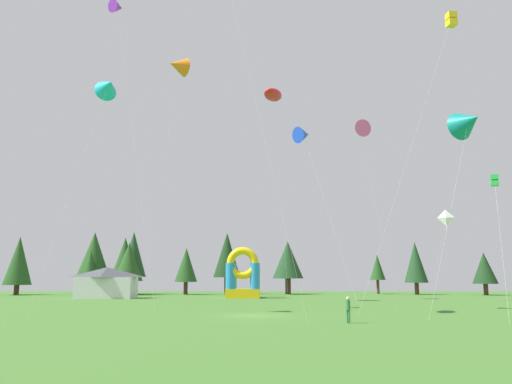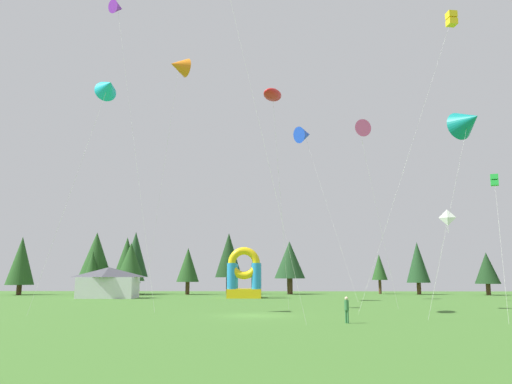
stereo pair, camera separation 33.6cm
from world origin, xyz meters
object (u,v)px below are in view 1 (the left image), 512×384
object	(u,v)px
kite_red_parafoil	(273,95)
inflatable_blue_arch	(243,279)
kite_pink_delta	(359,130)
kite_teal_delta	(468,122)
kite_orange_delta	(178,66)
kite_blue_delta	(303,135)
kite_cyan_delta	(108,87)
kite_yellow_box	(451,20)
kite_white_diamond	(446,219)
kite_green_box	(495,181)
kite_purple_delta	(117,7)
festival_tent	(107,283)
person_near_camera	(348,307)

from	to	relation	value
kite_red_parafoil	inflatable_blue_arch	xyz separation A→B (m)	(-3.57, 28.21, -14.92)
inflatable_blue_arch	kite_pink_delta	bearing A→B (deg)	-63.58
kite_teal_delta	kite_orange_delta	bearing A→B (deg)	139.82
kite_blue_delta	kite_cyan_delta	bearing A→B (deg)	-126.80
kite_yellow_box	kite_blue_delta	bearing A→B (deg)	115.99
kite_white_diamond	kite_green_box	bearing A→B (deg)	-102.01
kite_purple_delta	festival_tent	distance (m)	35.01
kite_green_box	kite_pink_delta	distance (m)	13.58
kite_pink_delta	kite_purple_delta	size ratio (longest dim) A/B	0.60
kite_blue_delta	kite_cyan_delta	size ratio (longest dim) A/B	1.15
kite_pink_delta	person_near_camera	xyz separation A→B (m)	(-3.55, -12.72, -14.96)
kite_cyan_delta	festival_tent	bearing A→B (deg)	105.98
kite_yellow_box	inflatable_blue_arch	xyz separation A→B (m)	(-18.75, 27.18, -21.86)
kite_orange_delta	kite_yellow_box	bearing A→B (deg)	-31.75
person_near_camera	kite_pink_delta	bearing A→B (deg)	-56.33
kite_teal_delta	kite_purple_delta	bearing A→B (deg)	164.59
kite_red_parafoil	festival_tent	bearing A→B (deg)	128.16
kite_white_diamond	festival_tent	bearing A→B (deg)	170.59
kite_blue_delta	kite_yellow_box	world-z (taller)	kite_yellow_box
kite_teal_delta	kite_white_diamond	world-z (taller)	kite_teal_delta
kite_yellow_box	kite_red_parafoil	bearing A→B (deg)	-176.12
kite_orange_delta	festival_tent	size ratio (longest dim) A/B	3.96
person_near_camera	festival_tent	bearing A→B (deg)	-4.28
kite_green_box	person_near_camera	bearing A→B (deg)	-162.65
kite_pink_delta	kite_yellow_box	bearing A→B (deg)	-29.42
kite_green_box	kite_purple_delta	xyz separation A→B (m)	(-29.69, 8.08, 17.99)
kite_cyan_delta	inflatable_blue_arch	size ratio (longest dim) A/B	2.90
kite_orange_delta	kite_purple_delta	distance (m)	13.66
kite_purple_delta	inflatable_blue_arch	world-z (taller)	kite_purple_delta
kite_pink_delta	kite_yellow_box	world-z (taller)	kite_yellow_box
kite_teal_delta	kite_blue_delta	distance (m)	29.72
kite_purple_delta	kite_blue_delta	distance (m)	27.72
kite_teal_delta	festival_tent	bearing A→B (deg)	138.76
kite_pink_delta	kite_cyan_delta	bearing A→B (deg)	-165.82
kite_blue_delta	person_near_camera	bearing A→B (deg)	-89.86
kite_yellow_box	festival_tent	size ratio (longest dim) A/B	3.45
kite_pink_delta	kite_white_diamond	bearing A→B (deg)	49.79
kite_yellow_box	kite_pink_delta	bearing A→B (deg)	150.58
kite_orange_delta	kite_white_diamond	bearing A→B (deg)	5.30
kite_pink_delta	kite_cyan_delta	world-z (taller)	kite_cyan_delta
kite_orange_delta	person_near_camera	bearing A→B (deg)	-58.34
kite_green_box	kite_white_diamond	bearing A→B (deg)	77.99
festival_tent	kite_blue_delta	bearing A→B (deg)	-8.09
kite_teal_delta	person_near_camera	distance (m)	16.48
kite_purple_delta	kite_yellow_box	bearing A→B (deg)	-5.65
kite_pink_delta	person_near_camera	world-z (taller)	kite_pink_delta
kite_pink_delta	kite_purple_delta	distance (m)	25.02
kite_yellow_box	festival_tent	xyz separation A→B (m)	(-36.41, 25.99, -22.27)
kite_cyan_delta	inflatable_blue_arch	world-z (taller)	kite_cyan_delta
inflatable_blue_arch	kite_green_box	bearing A→B (deg)	-59.62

